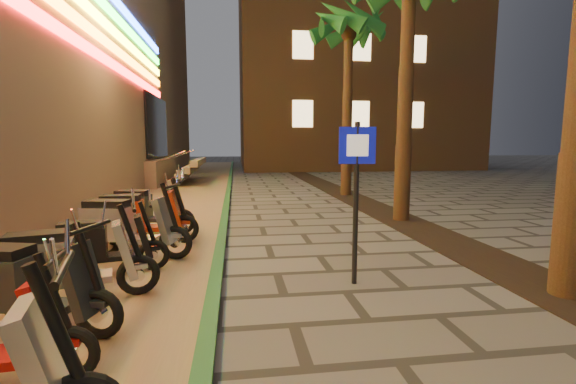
{
  "coord_description": "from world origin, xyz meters",
  "views": [
    {
      "loc": [
        -0.6,
        -2.23,
        1.94
      ],
      "look_at": [
        0.21,
        3.68,
        1.2
      ],
      "focal_mm": 24.0,
      "sensor_mm": 36.0,
      "label": 1
    }
  ],
  "objects": [
    {
      "name": "apartment_block",
      "position": [
        9.0,
        32.0,
        12.5
      ],
      "size": [
        18.0,
        16.06,
        25.0
      ],
      "color": "brown",
      "rests_on": "ground"
    },
    {
      "name": "scooter_6",
      "position": [
        -2.75,
        1.84,
        0.52
      ],
      "size": [
        1.7,
        0.83,
        1.2
      ],
      "rotation": [
        0.0,
        0.0,
        -0.26
      ],
      "color": "black",
      "rests_on": "ground"
    },
    {
      "name": "scooter_7",
      "position": [
        -2.64,
        2.55,
        0.52
      ],
      "size": [
        1.7,
        0.87,
        1.21
      ],
      "rotation": [
        0.0,
        0.0,
        0.28
      ],
      "color": "black",
      "rests_on": "ground"
    },
    {
      "name": "green_curb",
      "position": [
        -0.9,
        10.0,
        0.05
      ],
      "size": [
        0.18,
        60.0,
        0.1
      ],
      "primitive_type": "cube",
      "color": "#215A2B",
      "rests_on": "ground"
    },
    {
      "name": "scooter_10",
      "position": [
        -2.48,
        5.35,
        0.56
      ],
      "size": [
        1.83,
        0.64,
        1.29
      ],
      "rotation": [
        0.0,
        0.0,
        0.06
      ],
      "color": "black",
      "rests_on": "ground"
    },
    {
      "name": "scooter_9",
      "position": [
        -2.48,
        4.49,
        0.57
      ],
      "size": [
        1.86,
        0.85,
        1.31
      ],
      "rotation": [
        0.0,
        0.0,
        -0.21
      ],
      "color": "black",
      "rests_on": "ground"
    },
    {
      "name": "pedestrian_sign",
      "position": [
        1.03,
        2.79,
        1.45
      ],
      "size": [
        0.49,
        0.11,
        2.24
      ],
      "rotation": [
        0.0,
        0.0,
        -0.13
      ],
      "color": "black",
      "rests_on": "ground"
    },
    {
      "name": "scooter_8",
      "position": [
        -2.59,
        3.59,
        0.47
      ],
      "size": [
        1.55,
        0.74,
        1.09
      ],
      "rotation": [
        0.0,
        0.0,
        0.24
      ],
      "color": "black",
      "rests_on": "ground"
    },
    {
      "name": "palm_d",
      "position": [
        3.6,
        12.0,
        5.94
      ],
      "size": [
        2.97,
        3.02,
        7.16
      ],
      "color": "#472D19",
      "rests_on": "ground"
    },
    {
      "name": "planting_strip",
      "position": [
        3.6,
        5.0,
        0.01
      ],
      "size": [
        1.2,
        40.0,
        0.02
      ],
      "primitive_type": "cube",
      "color": "black",
      "rests_on": "ground"
    },
    {
      "name": "scooter_11",
      "position": [
        -2.57,
        6.38,
        0.54
      ],
      "size": [
        1.76,
        0.74,
        1.23
      ],
      "rotation": [
        0.0,
        0.0,
        -0.16
      ],
      "color": "black",
      "rests_on": "ground"
    },
    {
      "name": "parking_strip",
      "position": [
        -2.6,
        10.0,
        0.01
      ],
      "size": [
        3.4,
        60.0,
        0.01
      ],
      "primitive_type": "cube",
      "color": "#8C7251",
      "rests_on": "ground"
    }
  ]
}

